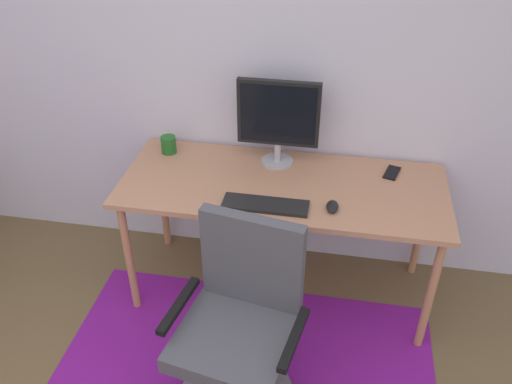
{
  "coord_description": "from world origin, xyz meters",
  "views": [
    {
      "loc": [
        0.74,
        -0.56,
        2.31
      ],
      "look_at": [
        0.36,
        1.53,
        0.86
      ],
      "focal_mm": 37.19,
      "sensor_mm": 36.0,
      "label": 1
    }
  ],
  "objects_px": {
    "desk": "(282,194)",
    "office_chair": "(240,340)",
    "monitor": "(278,117)",
    "keyboard": "(265,205)",
    "cell_phone": "(392,173)",
    "computer_mouse": "(332,207)",
    "coffee_cup": "(169,145)"
  },
  "relations": [
    {
      "from": "desk",
      "to": "office_chair",
      "type": "height_order",
      "value": "office_chair"
    },
    {
      "from": "monitor",
      "to": "keyboard",
      "type": "relative_size",
      "value": 1.13
    },
    {
      "from": "desk",
      "to": "monitor",
      "type": "relative_size",
      "value": 3.55
    },
    {
      "from": "desk",
      "to": "cell_phone",
      "type": "relative_size",
      "value": 12.34
    },
    {
      "from": "monitor",
      "to": "office_chair",
      "type": "relative_size",
      "value": 0.5
    },
    {
      "from": "desk",
      "to": "keyboard",
      "type": "distance_m",
      "value": 0.24
    },
    {
      "from": "cell_phone",
      "to": "monitor",
      "type": "bearing_deg",
      "value": -164.52
    },
    {
      "from": "computer_mouse",
      "to": "office_chair",
      "type": "relative_size",
      "value": 0.11
    },
    {
      "from": "monitor",
      "to": "coffee_cup",
      "type": "height_order",
      "value": "monitor"
    },
    {
      "from": "desk",
      "to": "monitor",
      "type": "xyz_separation_m",
      "value": [
        -0.06,
        0.21,
        0.35
      ]
    },
    {
      "from": "computer_mouse",
      "to": "office_chair",
      "type": "bearing_deg",
      "value": -121.4
    },
    {
      "from": "keyboard",
      "to": "cell_phone",
      "type": "distance_m",
      "value": 0.76
    },
    {
      "from": "coffee_cup",
      "to": "cell_phone",
      "type": "xyz_separation_m",
      "value": [
        1.27,
        -0.01,
        -0.04
      ]
    },
    {
      "from": "keyboard",
      "to": "computer_mouse",
      "type": "bearing_deg",
      "value": 5.68
    },
    {
      "from": "coffee_cup",
      "to": "office_chair",
      "type": "distance_m",
      "value": 1.23
    },
    {
      "from": "office_chair",
      "to": "computer_mouse",
      "type": "bearing_deg",
      "value": 68.86
    },
    {
      "from": "coffee_cup",
      "to": "office_chair",
      "type": "relative_size",
      "value": 0.1
    },
    {
      "from": "monitor",
      "to": "computer_mouse",
      "type": "relative_size",
      "value": 4.68
    },
    {
      "from": "monitor",
      "to": "office_chair",
      "type": "distance_m",
      "value": 1.17
    },
    {
      "from": "coffee_cup",
      "to": "cell_phone",
      "type": "relative_size",
      "value": 0.71
    },
    {
      "from": "office_chair",
      "to": "cell_phone",
      "type": "bearing_deg",
      "value": 66.23
    },
    {
      "from": "computer_mouse",
      "to": "coffee_cup",
      "type": "relative_size",
      "value": 1.05
    },
    {
      "from": "coffee_cup",
      "to": "cell_phone",
      "type": "height_order",
      "value": "coffee_cup"
    },
    {
      "from": "cell_phone",
      "to": "computer_mouse",
      "type": "bearing_deg",
      "value": -111.5
    },
    {
      "from": "cell_phone",
      "to": "desk",
      "type": "bearing_deg",
      "value": -144.38
    },
    {
      "from": "computer_mouse",
      "to": "office_chair",
      "type": "xyz_separation_m",
      "value": [
        -0.35,
        -0.58,
        -0.38
      ]
    },
    {
      "from": "monitor",
      "to": "coffee_cup",
      "type": "bearing_deg",
      "value": 179.83
    },
    {
      "from": "office_chair",
      "to": "monitor",
      "type": "bearing_deg",
      "value": 99.1
    },
    {
      "from": "monitor",
      "to": "cell_phone",
      "type": "xyz_separation_m",
      "value": [
        0.63,
        -0.01,
        -0.28
      ]
    },
    {
      "from": "desk",
      "to": "cell_phone",
      "type": "bearing_deg",
      "value": 19.48
    },
    {
      "from": "keyboard",
      "to": "cell_phone",
      "type": "bearing_deg",
      "value": 33.93
    },
    {
      "from": "computer_mouse",
      "to": "office_chair",
      "type": "height_order",
      "value": "office_chair"
    }
  ]
}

